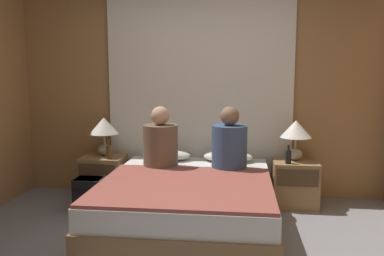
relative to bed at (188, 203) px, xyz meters
name	(u,v)px	position (x,y,z in m)	size (l,w,h in m)	color
wall_back	(200,91)	(0.00, 1.10, 1.02)	(4.43, 0.06, 2.50)	#A37547
curtain_panel	(199,97)	(0.00, 1.03, 0.95)	(2.38, 0.02, 2.37)	white
bed	(188,203)	(0.00, 0.00, 0.00)	(1.61, 1.96, 0.47)	olive
nightstand_left	(104,177)	(-1.10, 0.74, 0.02)	(0.48, 0.44, 0.50)	#937047
nightstand_right	(295,183)	(1.10, 0.74, 0.02)	(0.48, 0.44, 0.50)	#937047
lamp_left	(104,129)	(-1.10, 0.81, 0.59)	(0.34, 0.34, 0.45)	#B2A899
lamp_right	(296,132)	(1.10, 0.81, 0.59)	(0.34, 0.34, 0.45)	#B2A899
pillow_left	(167,155)	(-0.35, 0.79, 0.30)	(0.55, 0.31, 0.12)	silver
pillow_right	(228,156)	(0.35, 0.79, 0.30)	(0.55, 0.31, 0.12)	silver
blanket_on_bed	(184,186)	(0.00, -0.29, 0.25)	(1.55, 1.33, 0.03)	#994C42
person_left_in_bed	(161,143)	(-0.35, 0.42, 0.50)	(0.37, 0.37, 0.66)	brown
person_right_in_bed	(229,144)	(0.38, 0.42, 0.51)	(0.37, 0.37, 0.66)	#38517A
beer_bottle_on_left_stand	(109,152)	(-0.98, 0.62, 0.36)	(0.07, 0.07, 0.22)	#513819
beer_bottle_on_right_stand	(288,157)	(1.00, 0.62, 0.35)	(0.06, 0.06, 0.20)	black
backpack_on_floor	(90,193)	(-1.10, 0.27, -0.02)	(0.30, 0.26, 0.37)	black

